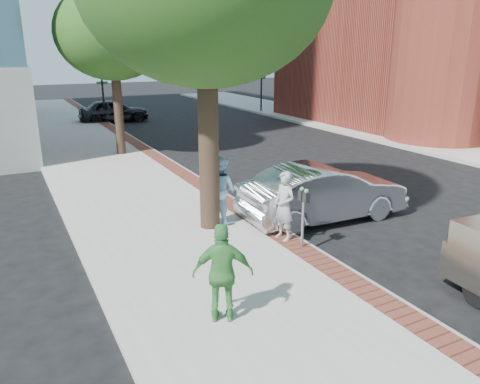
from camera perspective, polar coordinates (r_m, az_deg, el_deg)
ground at (r=11.30m, az=3.13°, el=-7.46°), size 120.00×120.00×0.00m
sidewalk at (r=17.85m, az=-14.28°, el=1.59°), size 5.00×60.00×0.15m
brick_strip at (r=18.42m, az=-7.65°, el=2.71°), size 0.60×60.00×0.01m
curb at (r=18.55m, az=-6.62°, el=2.60°), size 0.10×60.00×0.15m
sidewalk_far at (r=26.36m, az=21.95°, el=5.80°), size 5.00×60.00×0.15m
church at (r=34.31m, az=24.17°, el=20.02°), size 19.00×16.00×20.40m
signal_near at (r=31.53m, az=-16.41°, el=12.01°), size 0.70×0.15×3.80m
signal_far at (r=35.66m, az=2.62°, el=13.19°), size 0.70×0.15×3.80m
tree_far at (r=21.37m, az=-15.29°, el=18.18°), size 4.80×4.80×7.14m
parking_meter at (r=10.96m, az=7.75°, el=-1.59°), size 0.12×0.32×1.47m
person_gray at (r=11.45m, az=5.42°, el=-1.71°), size 0.51×0.69×1.73m
person_officer at (r=12.59m, az=-2.28°, el=0.32°), size 0.91×1.04×1.81m
person_green at (r=8.06m, az=-2.10°, el=-9.86°), size 1.13×0.83×1.78m
sedan_silver at (r=13.37m, az=10.15°, el=-0.10°), size 4.89×1.87×1.59m
bg_car at (r=32.34m, az=-15.16°, el=9.56°), size 4.55×2.02×1.52m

